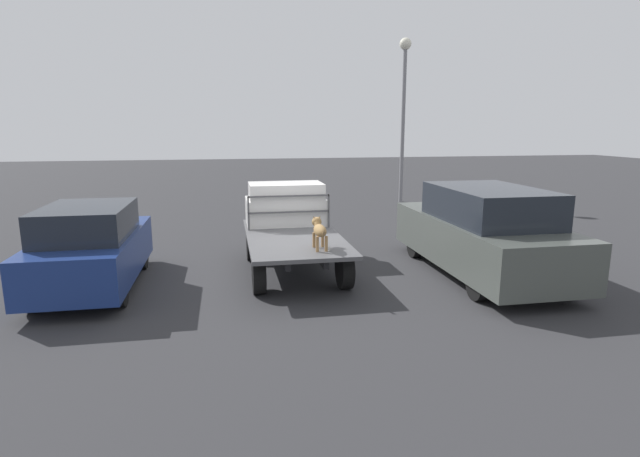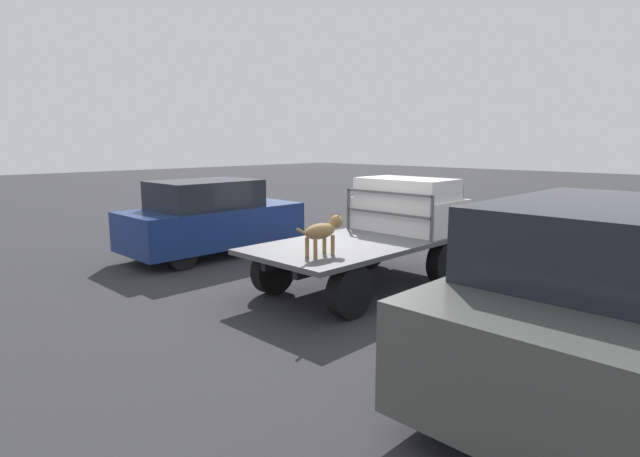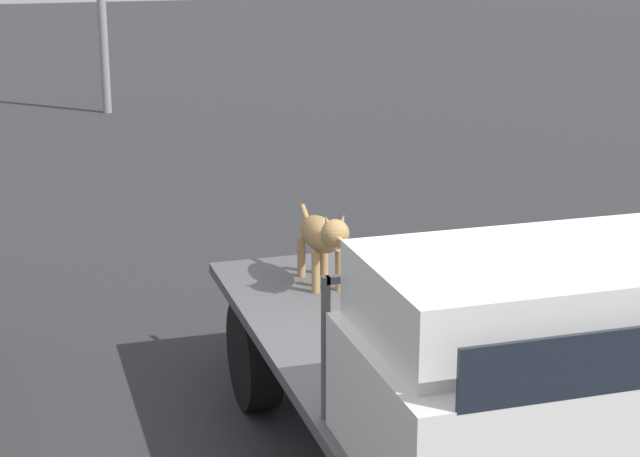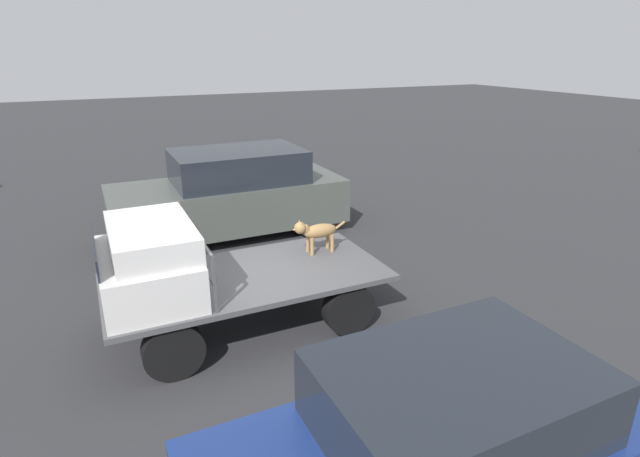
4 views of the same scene
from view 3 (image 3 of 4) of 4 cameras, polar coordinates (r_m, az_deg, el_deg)
flatbed_truck at (r=6.75m, az=6.19°, el=-8.17°), size 4.14×2.03×0.85m
truck_cab at (r=5.34m, az=12.16°, el=-7.00°), size 1.25×1.91×1.00m
truck_headboard at (r=5.87m, az=9.08°, el=-4.13°), size 0.04×1.91×0.79m
dog at (r=7.57m, az=0.17°, el=-0.44°), size 0.96×0.23×0.61m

